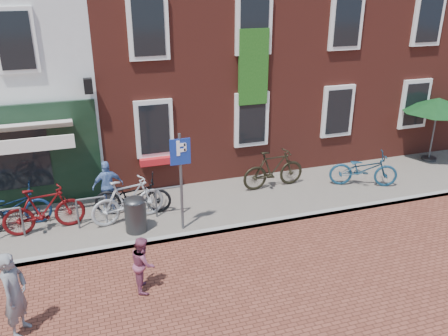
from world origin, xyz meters
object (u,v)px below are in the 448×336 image
object	(u,v)px
cafe_person	(108,186)
bicycle_1	(44,210)
bicycle_2	(9,208)
litter_bin	(135,212)
woman	(15,294)
bicycle_3	(128,200)
bicycle_4	(133,195)
boy	(143,263)
bicycle_6	(364,169)
bicycle_5	(274,169)
parasol	(439,102)
parking_sign	(181,167)

from	to	relation	value
cafe_person	bicycle_1	bearing A→B (deg)	16.80
cafe_person	bicycle_2	xyz separation A→B (m)	(-2.49, -0.19, -0.18)
litter_bin	woman	bearing A→B (deg)	-131.32
cafe_person	bicycle_3	distance (m)	0.92
litter_bin	bicycle_1	size ratio (longest dim) A/B	0.51
bicycle_3	bicycle_4	distance (m)	0.43
litter_bin	boy	size ratio (longest dim) A/B	0.82
bicycle_4	bicycle_6	distance (m)	6.94
bicycle_4	bicycle_5	size ratio (longest dim) A/B	1.03
woman	bicycle_5	world-z (taller)	woman
litter_bin	bicycle_3	world-z (taller)	bicycle_3
litter_bin	boy	world-z (taller)	boy
litter_bin	cafe_person	distance (m)	1.50
boy	bicycle_1	world-z (taller)	bicycle_1
bicycle_4	litter_bin	bearing A→B (deg)	-172.26
parasol	bicycle_6	distance (m)	3.96
parking_sign	bicycle_1	xyz separation A→B (m)	(-3.30, 0.97, -1.10)
parking_sign	bicycle_6	size ratio (longest dim) A/B	1.25
parking_sign	bicycle_3	bearing A→B (deg)	145.49
bicycle_2	bicycle_3	xyz separation A→B (m)	(2.92, -0.61, 0.06)
boy	bicycle_6	size ratio (longest dim) A/B	0.60
boy	bicycle_4	bearing A→B (deg)	0.05
cafe_person	bicycle_4	distance (m)	0.75
woman	bicycle_1	world-z (taller)	woman
parasol	bicycle_4	size ratio (longest dim) A/B	1.22
litter_bin	bicycle_4	xyz separation A→B (m)	(0.07, 0.97, 0.02)
boy	cafe_person	distance (m)	3.69
parasol	boy	size ratio (longest dim) A/B	2.04
woman	cafe_person	distance (m)	4.71
parking_sign	bicycle_5	distance (m)	3.74
cafe_person	parking_sign	bearing A→B (deg)	129.27
boy	bicycle_6	xyz separation A→B (m)	(7.16, 2.89, 0.03)
bicycle_4	bicycle_5	xyz separation A→B (m)	(4.26, 0.36, 0.06)
boy	bicycle_3	world-z (taller)	bicycle_3
parking_sign	bicycle_4	xyz separation A→B (m)	(-1.07, 1.24, -1.16)
parking_sign	bicycle_3	size ratio (longest dim) A/B	1.29
litter_bin	parasol	size ratio (longest dim) A/B	0.40
woman	bicycle_1	bearing A→B (deg)	16.86
woman	bicycle_6	world-z (taller)	woman
bicycle_1	bicycle_3	distance (m)	2.07
bicycle_1	bicycle_5	distance (m)	6.53
bicycle_3	parking_sign	bearing A→B (deg)	-137.16
bicycle_4	bicycle_5	distance (m)	4.28
cafe_person	bicycle_3	xyz separation A→B (m)	(0.43, -0.80, -0.12)
bicycle_4	bicycle_6	size ratio (longest dim) A/B	1.00
boy	litter_bin	bearing A→B (deg)	0.11
litter_bin	boy	bearing A→B (deg)	-94.06
bicycle_5	bicycle_3	bearing A→B (deg)	96.65
woman	bicycle_4	xyz separation A→B (m)	(2.60, 3.85, -0.21)
parasol	bicycle_4	world-z (taller)	parasol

